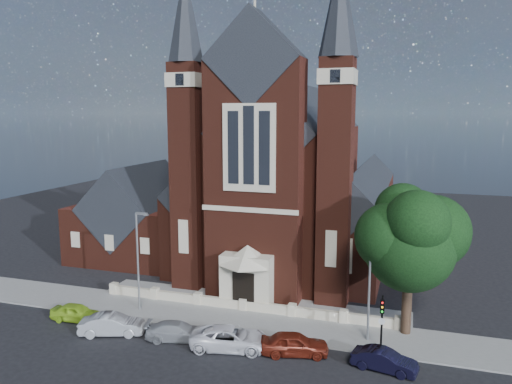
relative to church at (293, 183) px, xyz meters
The scene contains 16 objects.
ground 11.40m from the church, 90.00° to the right, with size 120.00×120.00×0.00m, color black.
pavement_strip 20.18m from the church, 90.00° to the right, with size 60.00×5.00×0.12m, color slate.
forecourt_paving 16.60m from the church, 90.00° to the right, with size 26.00×3.00×0.14m, color slate.
forecourt_wall 18.37m from the church, 90.00° to the right, with size 24.00×0.40×0.90m, color #BFB798.
church is the anchor object (origin of this frame).
parish_hall 17.26m from the church, 162.84° to the right, with size 12.00×12.20×10.24m.
street_tree 21.38m from the church, 53.83° to the right, with size 6.40×6.60×10.70m.
street_lamp_left 20.84m from the church, 112.66° to the right, with size 1.16×0.22×8.09m.
street_lamp_right 21.76m from the church, 61.96° to the right, with size 1.16×0.22×8.09m.
traffic_signal 23.94m from the church, 61.80° to the right, with size 0.28×0.42×4.00m.
car_lime_van 26.11m from the church, 117.47° to the right, with size 1.58×3.92×1.34m, color #9DCD29.
car_silver_a 25.71m from the church, 107.85° to the right, with size 1.60×4.57×1.51m, color #979A9E.
car_silver_b 24.15m from the church, 96.74° to the right, with size 1.81×4.46×1.29m, color gray.
car_white_suv 24.11m from the church, 86.69° to the right, with size 2.51×5.44×1.51m, color white.
car_dark_red 24.25m from the church, 75.96° to the right, with size 1.80×4.47×1.52m, color maroon.
car_navy 26.47m from the church, 63.40° to the right, with size 1.40×4.00×1.32m, color black.
Camera 1 is at (12.55, -29.50, 15.72)m, focal length 35.00 mm.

